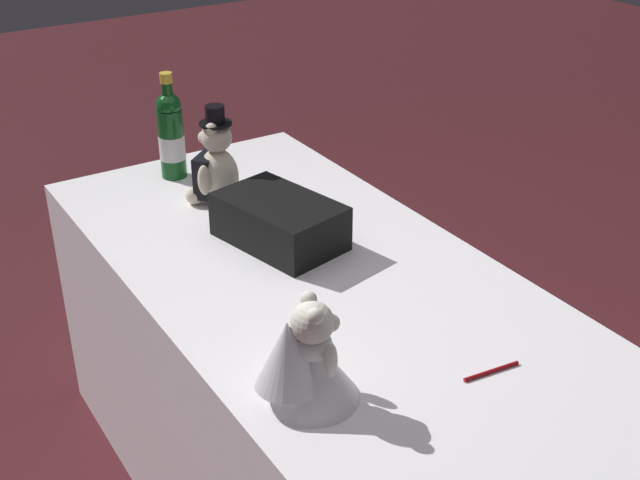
# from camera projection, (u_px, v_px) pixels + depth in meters

# --- Properties ---
(reception_table) EXTENTS (1.79, 0.83, 0.78)m
(reception_table) POSITION_uv_depth(u_px,v_px,m) (320.00, 402.00, 2.23)
(reception_table) COLOR white
(reception_table) RESTS_ON ground_plane
(teddy_bear_groom) EXTENTS (0.16, 0.15, 0.29)m
(teddy_bear_groom) POSITION_uv_depth(u_px,v_px,m) (215.00, 167.00, 2.37)
(teddy_bear_groom) COLOR beige
(teddy_bear_groom) RESTS_ON reception_table
(teddy_bear_bride) EXTENTS (0.20, 0.23, 0.22)m
(teddy_bear_bride) POSITION_uv_depth(u_px,v_px,m) (305.00, 358.00, 1.59)
(teddy_bear_bride) COLOR white
(teddy_bear_bride) RESTS_ON reception_table
(champagne_bottle) EXTENTS (0.08, 0.08, 0.33)m
(champagne_bottle) POSITION_uv_depth(u_px,v_px,m) (171.00, 134.00, 2.51)
(champagne_bottle) COLOR #0F4819
(champagne_bottle) RESTS_ON reception_table
(signing_pen) EXTENTS (0.02, 0.14, 0.01)m
(signing_pen) POSITION_uv_depth(u_px,v_px,m) (493.00, 371.00, 1.70)
(signing_pen) COLOR maroon
(signing_pen) RESTS_ON reception_table
(gift_case_black) EXTENTS (0.37, 0.27, 0.12)m
(gift_case_black) POSITION_uv_depth(u_px,v_px,m) (279.00, 221.00, 2.17)
(gift_case_black) COLOR black
(gift_case_black) RESTS_ON reception_table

